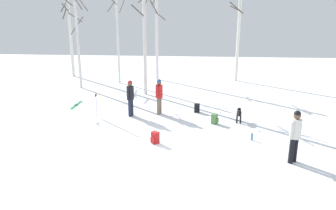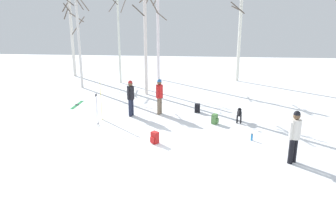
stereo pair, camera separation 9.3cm
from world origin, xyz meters
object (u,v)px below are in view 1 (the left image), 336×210
object	(u,v)px
ski_pair_planted_0	(101,101)
person_2	(295,133)
birch_tree_0	(70,32)
water_bottle_0	(252,137)
ski_poles_0	(97,109)
backpack_0	(155,138)
birch_tree_1	(78,38)
birch_tree_2	(118,38)
birch_tree_5	(238,28)
backpack_1	(197,108)
birch_tree_4	(145,32)
birch_tree_3	(157,27)
dog	(239,113)
person_1	(130,96)
person_0	(159,94)
backpack_2	(215,119)
ski_pair_lying_0	(76,105)

from	to	relation	value
ski_pair_planted_0	person_2	bearing A→B (deg)	-25.88
birch_tree_0	water_bottle_0	bearing A→B (deg)	-45.99
ski_poles_0	birch_tree_0	size ratio (longest dim) A/B	0.21
backpack_0	birch_tree_1	world-z (taller)	birch_tree_1
birch_tree_2	birch_tree_5	bearing A→B (deg)	11.42
backpack_1	birch_tree_4	distance (m)	5.99
water_bottle_0	birch_tree_3	size ratio (longest dim) A/B	0.04
birch_tree_5	person_2	bearing A→B (deg)	-88.66
dog	birch_tree_5	distance (m)	10.64
birch_tree_4	birch_tree_2	bearing A→B (deg)	126.99
person_1	birch_tree_5	distance (m)	11.70
person_1	water_bottle_0	size ratio (longest dim) A/B	6.36
person_0	birch_tree_2	distance (m)	8.76
birch_tree_4	birch_tree_5	xyz separation A→B (m)	(6.00, 5.16, 0.10)
birch_tree_0	person_1	bearing A→B (deg)	-55.11
person_1	water_bottle_0	distance (m)	5.90
backpack_1	backpack_2	size ratio (longest dim) A/B	1.00
ski_pair_planted_0	water_bottle_0	bearing A→B (deg)	-15.84
person_0	birch_tree_0	xyz separation A→B (m)	(-8.50, 9.87, 2.57)
dog	backpack_0	world-z (taller)	dog
ski_poles_0	backpack_2	distance (m)	5.13
birch_tree_2	person_0	bearing A→B (deg)	-62.04
birch_tree_2	water_bottle_0	bearing A→B (deg)	-52.99
dog	water_bottle_0	distance (m)	2.26
person_1	ski_poles_0	size ratio (longest dim) A/B	1.23
backpack_2	birch_tree_4	world-z (taller)	birch_tree_4
backpack_1	ski_poles_0	bearing A→B (deg)	-149.71
person_1	birch_tree_5	bearing A→B (deg)	58.62
ski_pair_planted_0	birch_tree_0	world-z (taller)	birch_tree_0
person_0	backpack_2	distance (m)	2.99
ski_poles_0	birch_tree_1	distance (m)	8.72
person_1	backpack_0	bearing A→B (deg)	-63.07
backpack_2	birch_tree_0	size ratio (longest dim) A/B	0.07
person_2	ski_poles_0	world-z (taller)	person_2
water_bottle_0	person_2	bearing A→B (deg)	-61.00
person_2	birch_tree_0	bearing A→B (deg)	132.49
birch_tree_0	birch_tree_2	xyz separation A→B (m)	(4.53, -2.38, -0.34)
ski_poles_0	birch_tree_3	distance (m)	11.71
person_2	dog	bearing A→B (deg)	106.96
water_bottle_0	birch_tree_0	distance (m)	18.24
ski_poles_0	birch_tree_5	world-z (taller)	birch_tree_5
person_2	backpack_0	xyz separation A→B (m)	(-4.58, 1.09, -0.77)
birch_tree_1	birch_tree_5	bearing A→B (deg)	19.23
person_2	water_bottle_0	size ratio (longest dim) A/B	6.36
dog	birch_tree_1	distance (m)	12.01
person_1	ski_pair_lying_0	xyz separation A→B (m)	(-3.37, 1.59, -0.97)
person_1	birch_tree_4	xyz separation A→B (m)	(-0.09, 4.52, 2.80)
birch_tree_0	birch_tree_3	size ratio (longest dim) A/B	0.88
person_0	backpack_2	size ratio (longest dim) A/B	3.90
ski_pair_lying_0	ski_pair_planted_0	bearing A→B (deg)	-47.01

